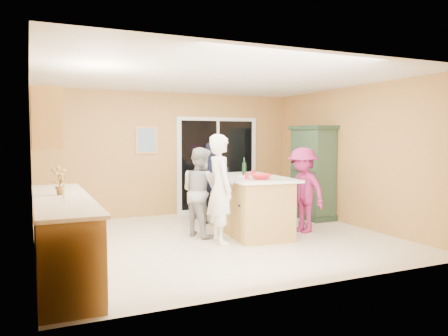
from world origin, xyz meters
name	(u,v)px	position (x,y,z in m)	size (l,w,h in m)	color
floor	(218,239)	(0.00, 0.00, 0.00)	(5.50, 5.50, 0.00)	silver
ceiling	(218,78)	(0.00, 0.00, 2.60)	(5.50, 5.00, 0.10)	silver
wall_back	(172,154)	(0.00, 2.50, 1.30)	(5.50, 0.10, 2.60)	tan
wall_front	(309,170)	(0.00, -2.50, 1.30)	(5.50, 0.10, 2.60)	tan
wall_left	(32,164)	(-2.75, 0.00, 1.30)	(0.10, 5.00, 2.60)	tan
wall_right	(353,156)	(2.75, 0.00, 1.30)	(0.10, 5.00, 2.60)	tan
left_cabinet_run	(63,239)	(-2.45, -1.05, 0.46)	(0.65, 3.05, 1.24)	tan
upper_cabinets	(45,121)	(-2.58, -0.20, 1.88)	(0.35, 1.60, 0.75)	tan
sliding_door	(218,165)	(1.05, 2.46, 1.05)	(1.90, 0.07, 2.10)	silver
framed_picture	(146,140)	(-0.55, 2.48, 1.60)	(0.46, 0.04, 0.56)	tan
kitchen_island	(251,207)	(0.68, 0.14, 0.46)	(1.19, 1.97, 0.99)	tan
green_hutch	(313,174)	(2.49, 0.90, 0.92)	(0.54, 1.03, 1.89)	#1F3323
woman_white	(220,189)	(-0.07, -0.26, 0.85)	(0.62, 0.41, 1.70)	white
woman_grey	(200,192)	(-0.17, 0.35, 0.74)	(0.72, 0.56, 1.49)	#A6A5A8
woman_navy	(212,183)	(0.41, 1.26, 0.78)	(0.92, 0.38, 1.56)	#1A1A3A
woman_magenta	(303,190)	(1.55, -0.13, 0.74)	(0.96, 0.55, 1.48)	#932060
serving_bowl	(261,177)	(0.58, -0.38, 1.03)	(0.33, 0.33, 0.08)	red
tulip_vase	(59,180)	(-2.45, -0.68, 1.12)	(0.19, 0.13, 0.37)	#B22711
tumbler_near	(253,173)	(0.75, 0.20, 1.04)	(0.07, 0.07, 0.10)	red
tumbler_far	(247,176)	(0.38, -0.27, 1.04)	(0.07, 0.07, 0.10)	red
wine_bottle	(244,169)	(0.60, 0.26, 1.11)	(0.07, 0.07, 0.32)	black
white_plate	(244,176)	(0.58, 0.20, 1.00)	(0.22, 0.22, 0.02)	silver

